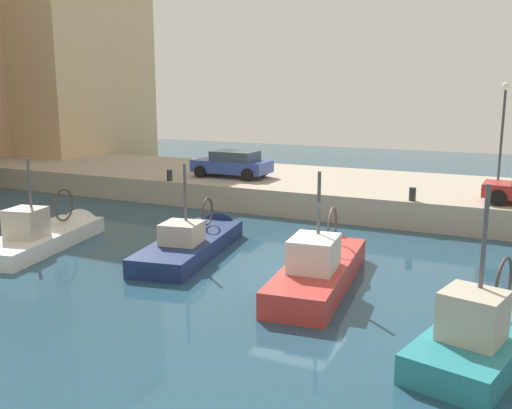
# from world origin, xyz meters

# --- Properties ---
(water_surface) EXTENTS (80.00, 80.00, 0.00)m
(water_surface) POSITION_xyz_m (0.00, 0.00, 0.00)
(water_surface) COLOR navy
(water_surface) RESTS_ON ground
(quay_wall) EXTENTS (9.00, 56.00, 1.20)m
(quay_wall) POSITION_xyz_m (11.50, 0.00, 0.60)
(quay_wall) COLOR #ADA08C
(quay_wall) RESTS_ON ground
(fishing_boat_red) EXTENTS (7.07, 2.44, 4.20)m
(fishing_boat_red) POSITION_xyz_m (-0.55, -0.91, 0.14)
(fishing_boat_red) COLOR #BC3833
(fishing_boat_red) RESTS_ON ground
(fishing_boat_navy) EXTENTS (7.10, 3.03, 4.11)m
(fishing_boat_navy) POSITION_xyz_m (0.64, 4.27, 0.09)
(fishing_boat_navy) COLOR navy
(fishing_boat_navy) RESTS_ON ground
(fishing_boat_teal) EXTENTS (5.81, 2.94, 4.60)m
(fishing_boat_teal) POSITION_xyz_m (-3.15, -5.72, 0.14)
(fishing_boat_teal) COLOR teal
(fishing_boat_teal) RESTS_ON ground
(fishing_boat_white) EXTENTS (6.80, 3.22, 4.21)m
(fishing_boat_white) POSITION_xyz_m (-1.05, 9.68, 0.12)
(fishing_boat_white) COLOR white
(fishing_boat_white) RESTS_ON ground
(parked_car_blue) EXTENTS (2.12, 4.04, 1.38)m
(parked_car_blue) POSITION_xyz_m (9.84, 7.74, 1.91)
(parked_car_blue) COLOR #334C9E
(parked_car_blue) RESTS_ON quay_wall
(mooring_bollard_south) EXTENTS (0.28, 0.28, 0.55)m
(mooring_bollard_south) POSITION_xyz_m (7.35, -2.00, 1.48)
(mooring_bollard_south) COLOR #2D2D33
(mooring_bollard_south) RESTS_ON quay_wall
(mooring_bollard_mid) EXTENTS (0.28, 0.28, 0.55)m
(mooring_bollard_mid) POSITION_xyz_m (7.35, 10.00, 1.48)
(mooring_bollard_mid) COLOR #2D2D33
(mooring_bollard_mid) RESTS_ON quay_wall
(quay_streetlamp) EXTENTS (0.36, 0.36, 4.83)m
(quay_streetlamp) POSITION_xyz_m (13.00, -4.91, 4.45)
(quay_streetlamp) COLOR #38383D
(quay_streetlamp) RESTS_ON quay_wall
(waterfront_building_west) EXTENTS (10.90, 9.25, 19.28)m
(waterfront_building_west) POSITION_xyz_m (16.46, 25.58, 9.66)
(waterfront_building_west) COLOR #D1B284
(waterfront_building_west) RESTS_ON ground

